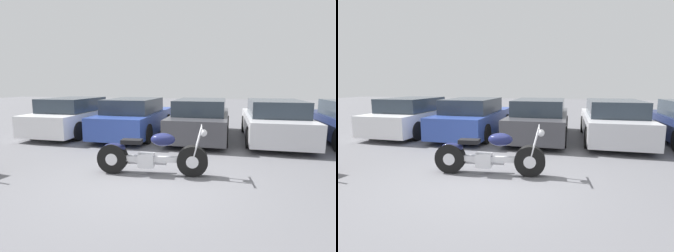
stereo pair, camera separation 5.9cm
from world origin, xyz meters
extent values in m
plane|color=slate|center=(0.00, 0.00, 0.00)|extent=(60.00, 60.00, 0.00)
cylinder|color=black|center=(0.79, 0.40, 0.32)|extent=(0.67, 0.27, 0.65)
cylinder|color=silver|center=(0.79, 0.40, 0.32)|extent=(0.28, 0.25, 0.26)
cylinder|color=black|center=(-0.93, 0.21, 0.32)|extent=(0.67, 0.27, 0.65)
cylinder|color=silver|center=(-0.93, 0.21, 0.32)|extent=(0.28, 0.25, 0.26)
cube|color=silver|center=(-0.07, 0.30, 0.34)|extent=(1.33, 0.25, 0.12)
cube|color=silver|center=(-0.19, 0.29, 0.31)|extent=(0.36, 0.28, 0.30)
ellipsoid|color=#191E4C|center=(0.17, 0.33, 0.77)|extent=(0.55, 0.38, 0.28)
cube|color=black|center=(-0.50, 0.26, 0.71)|extent=(0.46, 0.29, 0.09)
ellipsoid|color=#191E4C|center=(-0.88, 0.22, 0.57)|extent=(0.50, 0.25, 0.20)
cylinder|color=silver|center=(0.89, 0.32, 0.69)|extent=(0.22, 0.06, 0.73)
cylinder|color=silver|center=(0.87, 0.50, 0.69)|extent=(0.22, 0.06, 0.73)
cylinder|color=silver|center=(0.97, 0.42, 1.05)|extent=(0.10, 0.62, 0.03)
sphere|color=silver|center=(1.01, 0.42, 0.93)|extent=(0.15, 0.15, 0.15)
cylinder|color=silver|center=(-0.44, 0.40, 0.21)|extent=(1.32, 0.22, 0.08)
cube|color=white|center=(-4.40, 4.40, 0.53)|extent=(1.86, 4.53, 0.72)
cube|color=#28333D|center=(-4.40, 4.13, 1.15)|extent=(1.64, 2.35, 0.51)
cylinder|color=black|center=(-5.27, 5.81, 0.33)|extent=(0.20, 0.66, 0.66)
cylinder|color=black|center=(-3.53, 5.81, 0.33)|extent=(0.20, 0.66, 0.66)
cylinder|color=black|center=(-5.27, 3.00, 0.33)|extent=(0.20, 0.66, 0.66)
cylinder|color=black|center=(-3.53, 3.00, 0.33)|extent=(0.20, 0.66, 0.66)
cube|color=#2D479E|center=(-1.93, 4.47, 0.53)|extent=(1.86, 4.53, 0.72)
cube|color=#28333D|center=(-1.93, 4.20, 1.15)|extent=(1.64, 2.35, 0.51)
cylinder|color=black|center=(-2.80, 5.88, 0.33)|extent=(0.20, 0.66, 0.66)
cylinder|color=black|center=(-1.06, 5.88, 0.33)|extent=(0.20, 0.66, 0.66)
cylinder|color=black|center=(-2.80, 3.07, 0.33)|extent=(0.20, 0.66, 0.66)
cylinder|color=black|center=(-1.06, 3.07, 0.33)|extent=(0.20, 0.66, 0.66)
cube|color=#3D3D42|center=(0.54, 4.53, 0.53)|extent=(1.86, 4.53, 0.72)
cube|color=#28333D|center=(0.54, 4.26, 1.15)|extent=(1.64, 2.35, 0.51)
cylinder|color=black|center=(-0.33, 5.94, 0.33)|extent=(0.20, 0.66, 0.66)
cylinder|color=black|center=(1.42, 5.94, 0.33)|extent=(0.20, 0.66, 0.66)
cylinder|color=black|center=(-0.33, 3.13, 0.33)|extent=(0.20, 0.66, 0.66)
cylinder|color=black|center=(1.42, 3.13, 0.33)|extent=(0.20, 0.66, 0.66)
cube|color=#BCBCC1|center=(3.01, 4.62, 0.53)|extent=(1.86, 4.53, 0.72)
cube|color=#28333D|center=(3.01, 4.35, 1.15)|extent=(1.64, 2.35, 0.51)
cylinder|color=black|center=(2.14, 6.02, 0.33)|extent=(0.20, 0.66, 0.66)
cylinder|color=black|center=(3.89, 6.02, 0.33)|extent=(0.20, 0.66, 0.66)
cylinder|color=black|center=(2.14, 3.22, 0.33)|extent=(0.20, 0.66, 0.66)
cylinder|color=black|center=(3.89, 3.22, 0.33)|extent=(0.20, 0.66, 0.66)
cylinder|color=black|center=(4.61, 6.12, 0.33)|extent=(0.20, 0.66, 0.66)
camera|label=1|loc=(1.50, -4.89, 1.92)|focal=28.00mm
camera|label=2|loc=(1.55, -4.88, 1.92)|focal=28.00mm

